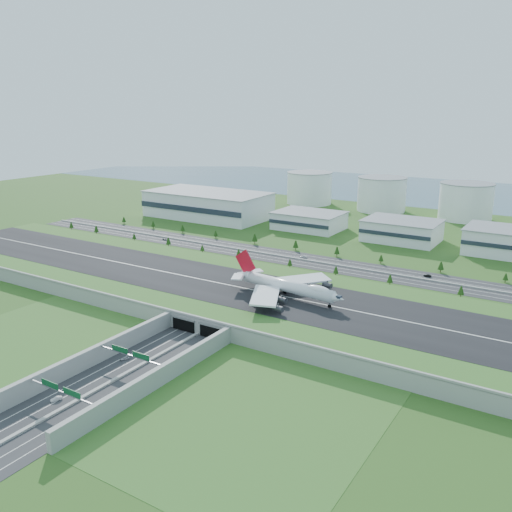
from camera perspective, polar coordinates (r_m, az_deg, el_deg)
The scene contains 23 objects.
ground at distance 305.83m, azimuth -0.35°, elevation -5.04°, with size 1200.00×1200.00×0.00m, color #28561B.
airfield_deck at distance 304.34m, azimuth -0.36°, elevation -4.32°, with size 520.00×100.00×9.20m.
underpass_road at distance 233.67m, azimuth -13.79°, elevation -11.38°, with size 38.80×120.40×8.00m.
sign_gantry_near at distance 234.84m, azimuth -13.07°, elevation -10.23°, with size 38.70×0.70×9.80m.
sign_gantry_far at distance 214.70m, azimuth -19.82°, elevation -13.36°, with size 38.70×0.70×9.80m.
north_expressway at distance 385.35m, azimuth 7.23°, elevation -0.79°, with size 560.00×36.00×0.12m, color #28282B.
tree_row at distance 385.00m, azimuth 7.65°, elevation -0.14°, with size 500.68×48.42×8.23m.
hangar_west at distance 543.85m, azimuth -5.08°, elevation 5.39°, with size 120.00×60.00×25.00m, color silver.
hangar_mid_a at distance 491.93m, azimuth 5.61°, elevation 3.71°, with size 58.00×42.00×15.00m, color silver.
hangar_mid_b at distance 461.23m, azimuth 15.10°, elevation 2.58°, with size 58.00×42.00×17.00m, color silver.
hangar_mid_c at distance 445.41m, azimuth 24.96°, elevation 1.34°, with size 58.00×42.00×19.00m, color silver.
fuel_tank_a at distance 622.37m, azimuth 5.64°, elevation 7.12°, with size 50.00×50.00×35.00m, color white.
fuel_tank_b at distance 589.99m, azimuth 13.09°, elevation 6.34°, with size 50.00×50.00×35.00m, color white.
fuel_tank_c at distance 568.58m, azimuth 21.21°, elevation 5.36°, with size 50.00×50.00×35.00m, color white.
bay_water at distance 745.72m, azimuth 19.92°, elevation 6.30°, with size 1200.00×260.00×0.06m, color #3B5C70.
boeing_747 at distance 291.39m, azimuth 3.27°, elevation -3.16°, with size 70.83×66.63×21.92m.
car_0 at distance 247.99m, azimuth -13.66°, elevation -10.41°, with size 1.59×3.95×1.34m, color silver.
car_1 at distance 224.07m, azimuth -20.27°, elevation -13.92°, with size 1.51×4.34×1.43m, color silver.
car_2 at distance 241.45m, azimuth -8.69°, elevation -10.87°, with size 2.17×4.72×1.31m, color #0E1846.
car_3 at distance 208.36m, azimuth -18.27°, elevation -16.06°, with size 2.30×5.66×1.64m, color #AE3110.
car_4 at distance 455.53m, azimuth -9.59°, elevation 1.75°, with size 1.56×3.87×1.32m, color slate.
car_5 at distance 369.39m, azimuth 17.60°, elevation -1.99°, with size 1.71×4.92×1.62m, color black.
car_7 at distance 397.78m, azimuth 5.01°, elevation -0.08°, with size 2.21×5.43×1.58m, color white.
Camera 1 is at (153.42, -241.85, 107.25)m, focal length 38.00 mm.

